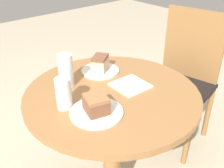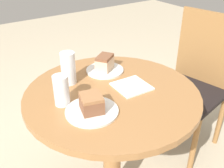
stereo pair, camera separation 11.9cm
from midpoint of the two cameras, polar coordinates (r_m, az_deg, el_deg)
table at (r=1.31m, az=-2.62°, el=-8.36°), size 0.81×0.81×0.74m
chair at (r=1.90m, az=13.24°, el=1.43°), size 0.51×0.49×0.95m
plate_near at (r=1.39m, az=-5.02°, el=2.83°), size 0.20×0.20×0.01m
plate_far at (r=1.07m, az=-6.60°, el=-6.25°), size 0.22×0.22×0.01m
cake_slice_near at (r=1.37m, az=-5.10°, el=4.48°), size 0.11×0.12×0.08m
cake_slice_far at (r=1.05m, az=-6.73°, el=-4.47°), size 0.11×0.11×0.07m
glass_lemonade at (r=1.25m, az=-12.67°, el=2.40°), size 0.07×0.07×0.16m
glass_water at (r=1.10m, az=-13.54°, el=-2.45°), size 0.07×0.07×0.13m
napkin_stack at (r=1.25m, az=1.33°, el=-0.34°), size 0.16×0.16×0.01m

